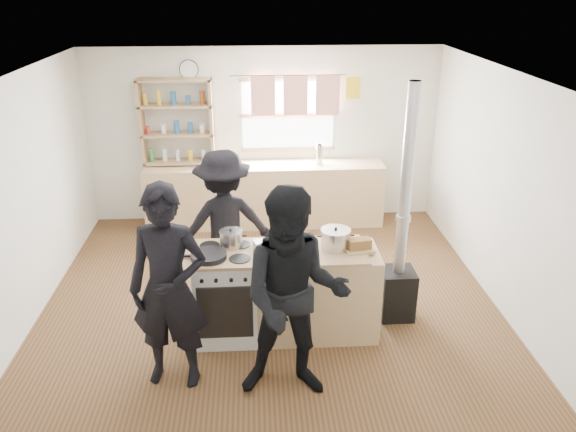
# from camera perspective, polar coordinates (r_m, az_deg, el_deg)

# --- Properties ---
(ground) EXTENTS (5.00, 5.00, 0.01)m
(ground) POSITION_cam_1_polar(r_m,az_deg,el_deg) (6.36, -1.79, -8.87)
(ground) COLOR brown
(ground) RESTS_ON ground
(back_counter) EXTENTS (3.40, 0.55, 0.90)m
(back_counter) POSITION_cam_1_polar(r_m,az_deg,el_deg) (8.15, -2.36, 2.20)
(back_counter) COLOR tan
(back_counter) RESTS_ON ground
(shelving_unit) EXTENTS (1.00, 0.28, 1.20)m
(shelving_unit) POSITION_cam_1_polar(r_m,az_deg,el_deg) (8.02, -11.23, 9.38)
(shelving_unit) COLOR tan
(shelving_unit) RESTS_ON back_counter
(thermos) EXTENTS (0.10, 0.10, 0.29)m
(thermos) POSITION_cam_1_polar(r_m,az_deg,el_deg) (8.01, 3.21, 6.29)
(thermos) COLOR silver
(thermos) RESTS_ON back_counter
(cooking_island) EXTENTS (1.97, 0.64, 0.93)m
(cooking_island) POSITION_cam_1_polar(r_m,az_deg,el_deg) (5.65, -0.18, -7.74)
(cooking_island) COLOR white
(cooking_island) RESTS_ON ground
(skillet_greens) EXTENTS (0.35, 0.35, 0.05)m
(skillet_greens) POSITION_cam_1_polar(r_m,az_deg,el_deg) (5.32, -8.05, -3.99)
(skillet_greens) COLOR black
(skillet_greens) RESTS_ON cooking_island
(roast_tray) EXTENTS (0.37, 0.31, 0.07)m
(roast_tray) POSITION_cam_1_polar(r_m,az_deg,el_deg) (5.45, -1.63, -2.95)
(roast_tray) COLOR silver
(roast_tray) RESTS_ON cooking_island
(stockpot_stove) EXTENTS (0.23, 0.23, 0.19)m
(stockpot_stove) POSITION_cam_1_polar(r_m,az_deg,el_deg) (5.51, -5.78, -2.28)
(stockpot_stove) COLOR #B8B8BA
(stockpot_stove) RESTS_ON cooking_island
(stockpot_counter) EXTENTS (0.29, 0.29, 0.22)m
(stockpot_counter) POSITION_cam_1_polar(r_m,az_deg,el_deg) (5.45, 4.84, -2.32)
(stockpot_counter) COLOR silver
(stockpot_counter) RESTS_ON cooking_island
(bread_board) EXTENTS (0.31, 0.24, 0.12)m
(bread_board) POSITION_cam_1_polar(r_m,az_deg,el_deg) (5.45, 7.24, -2.99)
(bread_board) COLOR tan
(bread_board) RESTS_ON cooking_island
(flue_heater) EXTENTS (0.35, 0.35, 2.50)m
(flue_heater) POSITION_cam_1_polar(r_m,az_deg,el_deg) (5.94, 11.24, -4.63)
(flue_heater) COLOR black
(flue_heater) RESTS_ON ground
(person_near_left) EXTENTS (0.74, 0.54, 1.87)m
(person_near_left) POSITION_cam_1_polar(r_m,az_deg,el_deg) (4.89, -12.01, -7.25)
(person_near_left) COLOR black
(person_near_left) RESTS_ON ground
(person_near_right) EXTENTS (0.97, 0.78, 1.90)m
(person_near_right) POSITION_cam_1_polar(r_m,az_deg,el_deg) (4.65, 0.64, -8.20)
(person_near_right) COLOR black
(person_near_right) RESTS_ON ground
(person_far) EXTENTS (1.22, 0.89, 1.69)m
(person_far) POSITION_cam_1_polar(r_m,az_deg,el_deg) (6.25, -6.52, -0.81)
(person_far) COLOR black
(person_far) RESTS_ON ground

